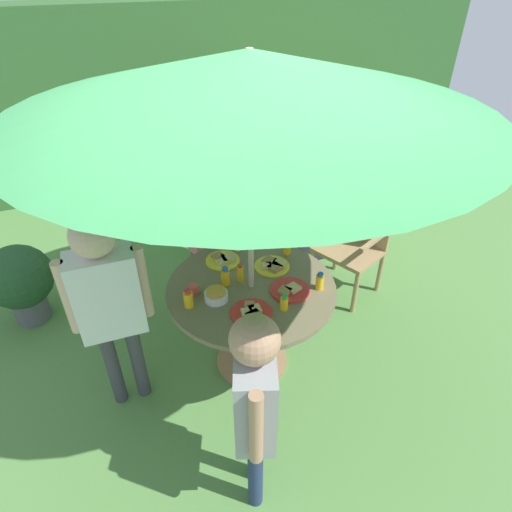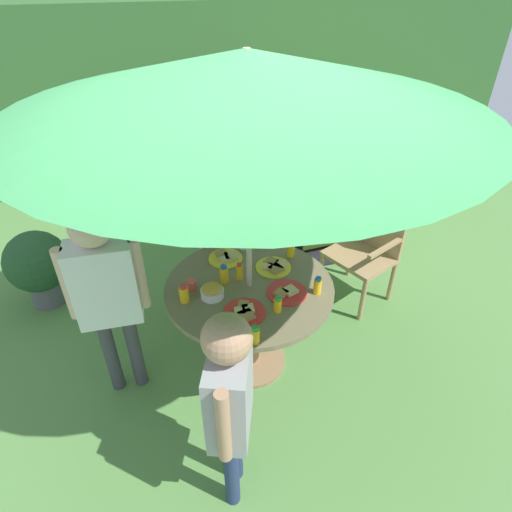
{
  "view_description": "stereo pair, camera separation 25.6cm",
  "coord_description": "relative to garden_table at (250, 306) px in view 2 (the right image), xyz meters",
  "views": [
    {
      "loc": [
        -0.78,
        -2.03,
        2.5
      ],
      "look_at": [
        0.07,
        0.1,
        0.88
      ],
      "focal_mm": 30.18,
      "sensor_mm": 36.0,
      "label": 1
    },
    {
      "loc": [
        -0.54,
        -2.11,
        2.5
      ],
      "look_at": [
        0.07,
        0.1,
        0.88
      ],
      "focal_mm": 30.18,
      "sensor_mm": 36.0,
      "label": 2
    }
  ],
  "objects": [
    {
      "name": "juice_bottle_far_left",
      "position": [
        0.1,
        -0.28,
        0.23
      ],
      "size": [
        0.05,
        0.05,
        0.11
      ],
      "color": "yellow",
      "rests_on": "garden_table"
    },
    {
      "name": "plate_back_edge",
      "position": [
        -0.09,
        -0.25,
        0.19
      ],
      "size": [
        0.26,
        0.26,
        0.03
      ],
      "color": "red",
      "rests_on": "garden_table"
    },
    {
      "name": "child_in_pink_shirt",
      "position": [
        -0.14,
        0.79,
        0.3
      ],
      "size": [
        0.25,
        0.44,
        1.33
      ],
      "rotation": [
        0.0,
        0.0,
        -1.39
      ],
      "color": "brown",
      "rests_on": "ground_plane"
    },
    {
      "name": "plate_center_back",
      "position": [
        0.21,
        -0.14,
        0.19
      ],
      "size": [
        0.26,
        0.26,
        0.03
      ],
      "color": "red",
      "rests_on": "garden_table"
    },
    {
      "name": "cup_near",
      "position": [
        -0.37,
        0.06,
        0.21
      ],
      "size": [
        0.07,
        0.07,
        0.06
      ],
      "primitive_type": "cylinder",
      "color": "#E04C47",
      "rests_on": "garden_table"
    },
    {
      "name": "child_in_grey_shirt",
      "position": [
        -0.32,
        -0.87,
        0.28
      ],
      "size": [
        0.29,
        0.42,
        1.3
      ],
      "rotation": [
        0.0,
        0.0,
        1.22
      ],
      "color": "navy",
      "rests_on": "ground_plane"
    },
    {
      "name": "plate_front_edge",
      "position": [
        0.21,
        0.14,
        0.19
      ],
      "size": [
        0.24,
        0.24,
        0.03
      ],
      "color": "yellow",
      "rests_on": "garden_table"
    },
    {
      "name": "wooden_chair",
      "position": [
        1.16,
        0.53,
        0.01
      ],
      "size": [
        0.6,
        0.63,
        1.03
      ],
      "rotation": [
        0.0,
        0.0,
        -1.15
      ],
      "color": "tan",
      "rests_on": "ground_plane"
    },
    {
      "name": "juice_bottle_spot_a",
      "position": [
        0.4,
        -0.19,
        0.24
      ],
      "size": [
        0.05,
        0.05,
        0.12
      ],
      "color": "yellow",
      "rests_on": "garden_table"
    },
    {
      "name": "snack_bowl",
      "position": [
        -0.25,
        -0.04,
        0.22
      ],
      "size": [
        0.15,
        0.15,
        0.08
      ],
      "color": "white",
      "rests_on": "garden_table"
    },
    {
      "name": "patio_umbrella",
      "position": [
        0.0,
        0.0,
        1.45
      ],
      "size": [
        2.47,
        2.47,
        2.14
      ],
      "color": "#B7AD8C",
      "rests_on": "ground_plane"
    },
    {
      "name": "juice_bottle_far_right",
      "position": [
        0.37,
        0.25,
        0.23
      ],
      "size": [
        0.05,
        0.05,
        0.11
      ],
      "color": "yellow",
      "rests_on": "garden_table"
    },
    {
      "name": "garden_table",
      "position": [
        0.0,
        0.0,
        0.0
      ],
      "size": [
        1.11,
        1.11,
        0.73
      ],
      "color": "#93704C",
      "rests_on": "ground_plane"
    },
    {
      "name": "juice_bottle_mid_left",
      "position": [
        -0.15,
        0.08,
        0.24
      ],
      "size": [
        0.06,
        0.06,
        0.13
      ],
      "color": "yellow",
      "rests_on": "garden_table"
    },
    {
      "name": "juice_bottle_near_right",
      "position": [
        -0.43,
        -0.04,
        0.24
      ],
      "size": [
        0.06,
        0.06,
        0.12
      ],
      "color": "yellow",
      "rests_on": "garden_table"
    },
    {
      "name": "juice_bottle_center_front",
      "position": [
        -0.04,
        0.08,
        0.24
      ],
      "size": [
        0.04,
        0.04,
        0.13
      ],
      "color": "yellow",
      "rests_on": "garden_table"
    },
    {
      "name": "potted_plant",
      "position": [
        -1.52,
        1.12,
        -0.15
      ],
      "size": [
        0.51,
        0.51,
        0.68
      ],
      "color": "#595960",
      "rests_on": "ground_plane"
    },
    {
      "name": "plate_mid_right",
      "position": [
        -0.08,
        0.33,
        0.19
      ],
      "size": [
        0.24,
        0.24,
        0.03
      ],
      "color": "yellow",
      "rests_on": "garden_table"
    },
    {
      "name": "ground_plane",
      "position": [
        0.0,
        0.0,
        -0.56
      ],
      "size": [
        10.0,
        10.0,
        0.02
      ],
      "primitive_type": "cube",
      "color": "#548442"
    },
    {
      "name": "juice_bottle_near_left",
      "position": [
        -0.09,
        -0.49,
        0.23
      ],
      "size": [
        0.05,
        0.05,
        0.11
      ],
      "color": "yellow",
      "rests_on": "garden_table"
    },
    {
      "name": "dome_tent",
      "position": [
        1.07,
        2.0,
        0.14
      ],
      "size": [
        2.26,
        2.26,
        1.38
      ],
      "rotation": [
        0.0,
        0.0,
        0.08
      ],
      "color": "#8CC633",
      "rests_on": "ground_plane"
    },
    {
      "name": "cup_far",
      "position": [
        0.06,
        0.43,
        0.21
      ],
      "size": [
        0.06,
        0.06,
        0.07
      ],
      "primitive_type": "cylinder",
      "color": "white",
      "rests_on": "garden_table"
    },
    {
      "name": "hedge_backdrop",
      "position": [
        0.0,
        3.58,
        0.49
      ],
      "size": [
        9.0,
        0.7,
        2.08
      ],
      "primitive_type": "cube",
      "color": "#33602D",
      "rests_on": "ground_plane"
    },
    {
      "name": "child_in_white_shirt",
      "position": [
        -0.87,
        0.03,
        0.36
      ],
      "size": [
        0.48,
        0.24,
        1.42
      ],
      "rotation": [
        0.0,
        0.0,
        -0.03
      ],
      "color": "#3F3F47",
      "rests_on": "ground_plane"
    }
  ]
}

